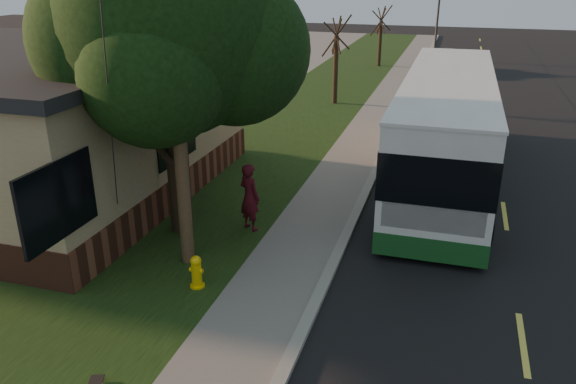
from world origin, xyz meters
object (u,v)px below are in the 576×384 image
at_px(bare_tree_far, 380,37).
at_px(distant_car, 446,60).
at_px(leafy_tree, 172,28).
at_px(traffic_signal, 438,16).
at_px(transit_bus, 446,125).
at_px(fire_hydrant, 197,272).
at_px(utility_pole, 174,65).
at_px(dumpster, 152,131).
at_px(skateboarder, 250,197).
at_px(bare_tree_near, 336,61).

height_order(bare_tree_far, distant_car, bare_tree_far).
xyz_separation_m(leafy_tree, bare_tree_far, (1.17, 27.35, -3.16)).
height_order(traffic_signal, transit_bus, traffic_signal).
bearing_deg(fire_hydrant, utility_pole, 125.38).
distance_m(leafy_tree, traffic_signal, 31.76).
bearing_deg(leafy_tree, utility_pole, -62.40).
height_order(utility_pole, traffic_signal, utility_pole).
bearing_deg(leafy_tree, dumpster, 125.59).
relative_size(skateboarder, distant_car, 0.39).
distance_m(traffic_signal, dumpster, 26.83).
height_order(fire_hydrant, bare_tree_near, bare_tree_near).
height_order(traffic_signal, distant_car, traffic_signal).
relative_size(transit_bus, distant_car, 2.71).
bearing_deg(transit_bus, leafy_tree, -136.70).
xyz_separation_m(bare_tree_far, transit_bus, (5.11, -21.43, -0.21)).
bearing_deg(utility_pole, bare_tree_near, 90.66).
bearing_deg(utility_pole, dumpster, 124.03).
height_order(transit_bus, dumpster, transit_bus).
bearing_deg(distant_car, leafy_tree, -109.50).
bearing_deg(transit_bus, distant_car, 91.69).
distance_m(leafy_tree, dumpster, 8.92).
distance_m(utility_pole, skateboarder, 4.27).
distance_m(fire_hydrant, bare_tree_far, 30.04).
bearing_deg(distant_car, fire_hydrant, -105.46).
bearing_deg(bare_tree_near, dumpster, -119.47).
bearing_deg(skateboarder, dumpster, -15.72).
height_order(bare_tree_far, traffic_signal, traffic_signal).
height_order(utility_pole, bare_tree_near, utility_pole).
bearing_deg(bare_tree_far, dumpster, -104.97).
xyz_separation_m(leafy_tree, traffic_signal, (4.67, 31.35, -2.00)).
relative_size(utility_pole, leafy_tree, 1.16).
relative_size(utility_pole, bare_tree_far, 2.25).
distance_m(bare_tree_far, traffic_signal, 5.44).
distance_m(utility_pole, bare_tree_near, 17.19).
xyz_separation_m(transit_bus, dumpster, (-10.76, 0.33, -1.16)).
bearing_deg(dumpster, traffic_signal, 69.99).
xyz_separation_m(transit_bus, distant_car, (-0.61, 20.76, -1.01)).
height_order(fire_hydrant, transit_bus, transit_bus).
distance_m(skateboarder, distant_car, 26.60).
relative_size(leafy_tree, bare_tree_far, 1.94).
bearing_deg(leafy_tree, distant_car, 78.00).
height_order(fire_hydrant, traffic_signal, traffic_signal).
height_order(utility_pole, transit_bus, utility_pole).
bearing_deg(leafy_tree, bare_tree_near, 87.50).
bearing_deg(utility_pole, fire_hydrant, -54.62).
relative_size(dumpster, distant_car, 0.32).
relative_size(utility_pole, distant_car, 1.97).
height_order(leafy_tree, skateboarder, leafy_tree).
height_order(skateboarder, distant_car, skateboarder).
relative_size(bare_tree_far, dumpster, 2.74).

